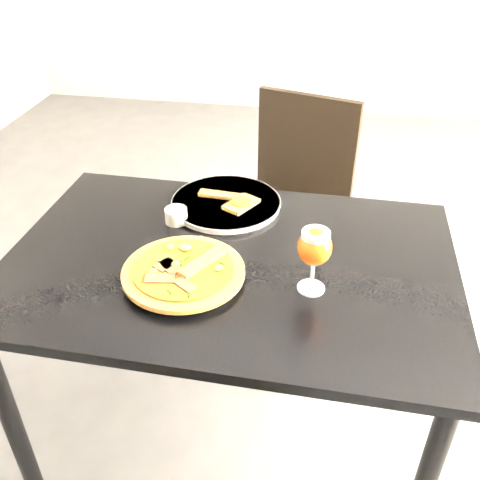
% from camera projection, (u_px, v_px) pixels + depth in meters
% --- Properties ---
extents(ground, '(6.00, 6.00, 0.00)m').
position_uv_depth(ground, '(310.00, 400.00, 1.97)').
color(ground, '#4D4D50').
rests_on(ground, ground).
extents(dining_table, '(1.21, 0.82, 0.75)m').
position_uv_depth(dining_table, '(230.00, 284.00, 1.48)').
color(dining_table, black).
rests_on(dining_table, ground).
extents(chair_far, '(0.53, 0.53, 0.92)m').
position_uv_depth(chair_far, '(292.00, 205.00, 2.14)').
color(chair_far, black).
rests_on(chair_far, ground).
extents(plate_main, '(0.36, 0.36, 0.01)m').
position_uv_depth(plate_main, '(184.00, 274.00, 1.36)').
color(plate_main, white).
rests_on(plate_main, dining_table).
extents(pizza, '(0.31, 0.31, 0.03)m').
position_uv_depth(pizza, '(184.00, 270.00, 1.35)').
color(pizza, olive).
rests_on(pizza, plate_main).
extents(plate_second, '(0.36, 0.36, 0.02)m').
position_uv_depth(plate_second, '(226.00, 203.00, 1.66)').
color(plate_second, white).
rests_on(plate_second, dining_table).
extents(crust_scraps, '(0.20, 0.13, 0.02)m').
position_uv_depth(crust_scraps, '(234.00, 201.00, 1.64)').
color(crust_scraps, olive).
rests_on(crust_scraps, plate_second).
extents(loose_crust, '(0.10, 0.05, 0.01)m').
position_uv_depth(loose_crust, '(185.00, 241.00, 1.50)').
color(loose_crust, olive).
rests_on(loose_crust, dining_table).
extents(sauce_cup, '(0.07, 0.07, 0.04)m').
position_uv_depth(sauce_cup, '(176.00, 215.00, 1.57)').
color(sauce_cup, beige).
rests_on(sauce_cup, dining_table).
extents(beer_glass, '(0.08, 0.08, 0.17)m').
position_uv_depth(beer_glass, '(315.00, 248.00, 1.26)').
color(beer_glass, silver).
rests_on(beer_glass, dining_table).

